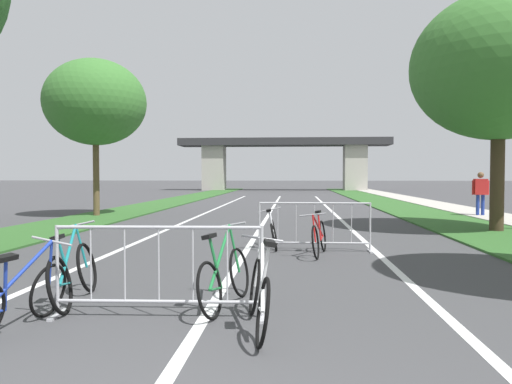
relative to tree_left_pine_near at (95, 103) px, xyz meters
name	(u,v)px	position (x,y,z in m)	size (l,w,h in m)	color
grass_verge_left	(164,203)	(0.36, 8.63, -4.45)	(2.72, 60.87, 0.05)	#2D5B26
grass_verge_right	(390,204)	(13.10, 8.63, -4.45)	(2.72, 60.87, 0.05)	#2D5B26
sidewalk_path_right	(434,204)	(15.47, 8.63, -4.43)	(2.02, 60.87, 0.08)	#ADA89E
lane_stripe_center	(269,215)	(6.73, 1.33, -4.47)	(0.14, 35.21, 0.01)	silver
lane_stripe_right_lane	(336,215)	(9.48, 1.33, -4.47)	(0.14, 35.21, 0.01)	silver
lane_stripe_left_lane	(202,214)	(3.98, 1.33, -4.47)	(0.14, 35.21, 0.01)	silver
overpass_bridge	(284,154)	(6.73, 34.03, -0.54)	(22.80, 3.48, 5.65)	#2D2D30
tree_left_pine_near	(95,103)	(0.00, 0.00, 0.00)	(3.94, 3.94, 6.16)	brown
tree_right_pine_far	(499,67)	(13.53, -4.18, 0.22)	(4.89, 4.89, 6.79)	#3D2D1E
crowd_barrier_nearest	(159,272)	(6.20, -12.96, -3.95)	(2.43, 0.55, 1.05)	#ADADB2
crowd_barrier_second	(314,227)	(8.19, -8.04, -3.95)	(2.41, 0.46, 1.05)	#ADADB2
bicycle_white_0	(259,293)	(7.38, -13.32, -4.09)	(0.48, 1.73, 0.98)	black
bicycle_red_1	(319,237)	(8.26, -8.55, -4.10)	(0.63, 1.68, 0.91)	black
bicycle_silver_2	(274,233)	(7.30, -7.63, -4.13)	(0.54, 1.57, 0.89)	black
bicycle_teal_3	(74,273)	(4.95, -12.44, -4.09)	(0.66, 1.78, 1.01)	black
bicycle_green_4	(225,276)	(6.90, -12.49, -4.09)	(0.52, 1.70, 1.01)	black
bicycle_blue_5	(18,297)	(4.88, -13.55, -4.12)	(0.61, 1.59, 0.94)	black
pedestrian_in_red_jacket	(480,190)	(15.01, 0.92, -3.40)	(0.63, 0.32, 1.76)	navy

